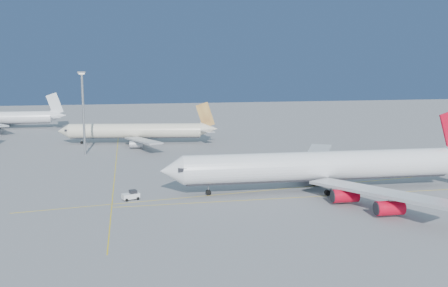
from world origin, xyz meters
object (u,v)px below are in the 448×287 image
airliner_virgin (326,166)px  pushback_tug (131,195)px  airliner_etihad (139,131)px  light_mast (83,106)px

airliner_virgin → pushback_tug: airliner_virgin is taller
airliner_etihad → light_mast: size_ratio=2.20×
airliner_virgin → light_mast: 82.12m
pushback_tug → light_mast: size_ratio=0.15×
airliner_virgin → pushback_tug: (-44.13, 0.31, -4.68)m
light_mast → airliner_etihad: bearing=48.3°
airliner_etihad → pushback_tug: size_ratio=14.50×
pushback_tug → light_mast: (-13.87, 56.98, 14.61)m
airliner_etihad → light_mast: light_mast is taller
airliner_virgin → airliner_etihad: bearing=119.3°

